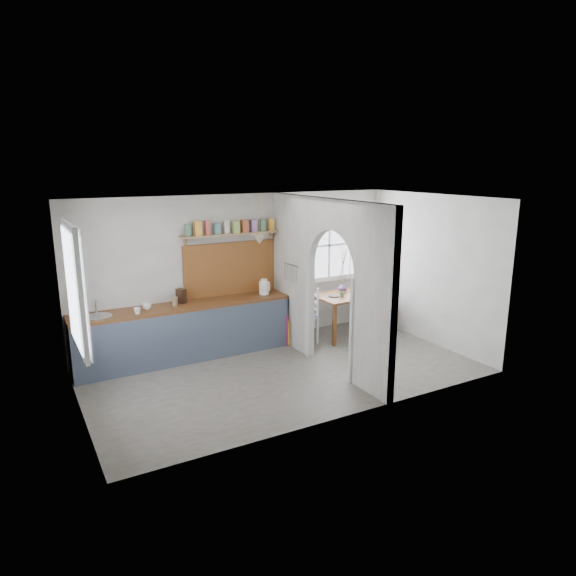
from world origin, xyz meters
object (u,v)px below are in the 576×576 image
chair_left (301,315)px  chair_right (384,306)px  dining_table (347,315)px  kettle (264,287)px  vase (343,287)px

chair_left → chair_right: size_ratio=1.17×
dining_table → kettle: size_ratio=4.65×
dining_table → kettle: (-1.55, 0.31, 0.65)m
kettle → chair_right: bearing=-11.5°
chair_right → kettle: size_ratio=3.23×
kettle → vase: 1.58m
kettle → vase: bearing=-9.0°
chair_right → vase: bearing=94.3°
kettle → dining_table: bearing=-15.9°
chair_left → kettle: 0.85m
dining_table → chair_left: (-0.93, 0.08, 0.12)m
chair_left → chair_right: bearing=91.5°
vase → chair_right: bearing=-11.2°
dining_table → kettle: bearing=165.9°
dining_table → chair_left: bearing=172.4°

